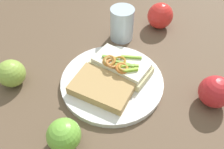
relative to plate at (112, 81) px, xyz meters
name	(u,v)px	position (x,y,z in m)	size (l,w,h in m)	color
ground_plane	(112,83)	(0.00, 0.00, -0.01)	(2.00, 2.00, 0.00)	brown
plate	(112,81)	(0.00, 0.00, 0.00)	(0.27, 0.27, 0.02)	white
sandwich	(121,65)	(-0.03, 0.03, 0.03)	(0.17, 0.17, 0.05)	beige
bread_slice_side	(102,87)	(0.03, -0.03, 0.02)	(0.15, 0.10, 0.02)	tan
apple_0	(64,135)	(0.14, -0.14, 0.03)	(0.07, 0.07, 0.07)	#70B33C
apple_1	(11,73)	(-0.06, -0.25, 0.03)	(0.07, 0.07, 0.07)	#8EB244
apple_2	(160,16)	(-0.21, 0.21, 0.03)	(0.08, 0.08, 0.08)	red
apple_4	(215,92)	(0.11, 0.23, 0.03)	(0.08, 0.08, 0.08)	red
drinking_glass	(122,24)	(-0.18, 0.07, 0.04)	(0.07, 0.07, 0.10)	silver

